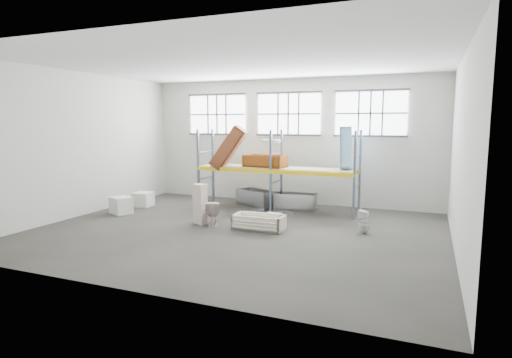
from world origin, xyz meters
The scene contains 34 objects.
floor centered at (0.00, 0.00, -0.05)m, with size 12.00×10.00×0.10m, color #44403A.
ceiling centered at (0.00, 0.00, 5.05)m, with size 12.00×10.00×0.10m, color silver.
wall_back centered at (0.00, 5.05, 2.50)m, with size 12.00×0.10×5.00m, color #B5B4A8.
wall_front centered at (0.00, -5.05, 2.50)m, with size 12.00×0.10×5.00m, color #A5A49A.
wall_left centered at (-6.05, 0.00, 2.50)m, with size 0.10×10.00×5.00m, color #B1B0A4.
wall_right centered at (6.05, 0.00, 2.50)m, with size 0.10×10.00×5.00m, color #ABAA9E.
window_left centered at (-3.20, 4.94, 3.60)m, with size 2.60×0.04×1.60m, color white.
window_mid centered at (0.00, 4.94, 3.60)m, with size 2.60×0.04×1.60m, color white.
window_right centered at (3.20, 4.94, 3.60)m, with size 2.60×0.04×1.60m, color white.
rack_upright_la centered at (-3.00, 2.90, 1.50)m, with size 0.08×0.08×3.00m, color slate.
rack_upright_lb centered at (-3.00, 4.10, 1.50)m, with size 0.08×0.08×3.00m, color slate.
rack_upright_ma centered at (0.00, 2.90, 1.50)m, with size 0.08×0.08×3.00m, color slate.
rack_upright_mb centered at (0.00, 4.10, 1.50)m, with size 0.08×0.08×3.00m, color slate.
rack_upright_ra centered at (3.00, 2.90, 1.50)m, with size 0.08×0.08×3.00m, color slate.
rack_upright_rb centered at (3.00, 4.10, 1.50)m, with size 0.08×0.08×3.00m, color slate.
rack_beam_front centered at (0.00, 2.90, 1.50)m, with size 6.00×0.10×0.14m, color yellow.
rack_beam_back centered at (0.00, 4.10, 1.50)m, with size 6.00×0.10×0.14m, color yellow.
shelf_deck centered at (0.00, 3.50, 1.58)m, with size 5.90×1.10×0.03m, color gray.
wet_patch centered at (0.00, 2.70, 0.00)m, with size 1.80×1.80×0.00m, color black.
bathtub_beige centered at (0.55, 0.38, 0.23)m, with size 1.56×0.74×0.46m, color beige, non-canonical shape.
cistern_spare centered at (0.95, 0.63, 0.28)m, with size 0.46×0.22×0.44m, color beige.
sink_in_tub centered at (0.46, 0.64, 0.16)m, with size 0.45×0.45×0.16m, color beige.
toilet_beige centered at (-1.05, 0.40, 0.39)m, with size 0.43×0.76×0.78m, color beige.
cistern_tall centered at (-1.49, 0.37, 0.65)m, with size 0.42×0.27×1.30m, color beige.
toilet_white centered at (3.61, 1.18, 0.35)m, with size 0.32×0.32×0.70m, color white.
steel_tub_left centered at (-0.99, 3.97, 0.30)m, with size 1.65×0.77×0.60m, color #989A9F, non-canonical shape.
steel_tub_right centered at (0.64, 3.92, 0.29)m, with size 1.59×0.74×0.58m, color #B4B7BD, non-canonical shape.
rust_tub_flat centered at (-0.43, 3.46, 1.82)m, with size 1.59×0.74×0.45m, color #9A430A, non-canonical shape.
rust_tub_tilted centered at (-1.88, 3.32, 2.29)m, with size 1.77×0.83×0.50m, color brown, non-canonical shape.
sink_on_shelf centered at (-0.10, 3.22, 2.09)m, with size 0.67×0.52×0.59m, color silver.
blue_tub_upright centered at (2.53, 3.73, 2.40)m, with size 1.46×0.68×0.41m, color #97D4FA, non-canonical shape.
bucket centered at (0.30, 0.19, 0.17)m, with size 0.30×0.30×0.34m, color silver.
carton_near centered at (-4.91, 0.63, 0.30)m, with size 0.71×0.61×0.61m, color silver.
carton_far centered at (-5.01, 2.05, 0.27)m, with size 0.66×0.66×0.55m, color silver.
Camera 1 is at (5.27, -11.38, 3.28)m, focal length 29.67 mm.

